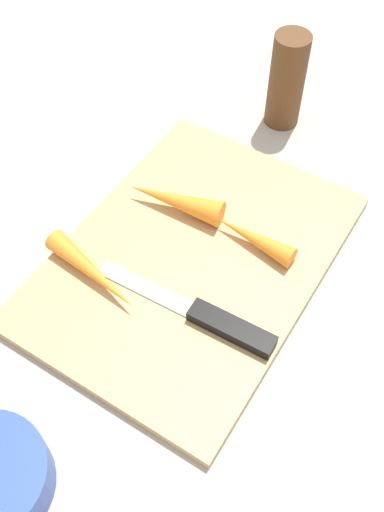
# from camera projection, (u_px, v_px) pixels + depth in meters

# --- Properties ---
(ground_plane) EXTENTS (1.40, 1.40, 0.00)m
(ground_plane) POSITION_uv_depth(u_px,v_px,m) (192.00, 262.00, 0.64)
(ground_plane) COLOR #ADA8A0
(cutting_board) EXTENTS (0.36, 0.26, 0.01)m
(cutting_board) POSITION_uv_depth(u_px,v_px,m) (192.00, 259.00, 0.64)
(cutting_board) COLOR tan
(cutting_board) RESTS_ON ground_plane
(knife) EXTENTS (0.03, 0.20, 0.01)m
(knife) POSITION_uv_depth(u_px,v_px,m) (219.00, 323.00, 0.58)
(knife) COLOR #B7B7BC
(knife) RESTS_ON cutting_board
(carrot_medium) EXTENTS (0.05, 0.12, 0.03)m
(carrot_medium) POSITION_uv_depth(u_px,v_px,m) (175.00, 200.00, 0.66)
(carrot_medium) COLOR orange
(carrot_medium) RESTS_ON cutting_board
(carrot_longest) EXTENTS (0.05, 0.13, 0.02)m
(carrot_longest) POSITION_uv_depth(u_px,v_px,m) (92.00, 272.00, 0.61)
(carrot_longest) COLOR orange
(carrot_longest) RESTS_ON cutting_board
(carrot_shortest) EXTENTS (0.03, 0.10, 0.02)m
(carrot_shortest) POSITION_uv_depth(u_px,v_px,m) (254.00, 238.00, 0.63)
(carrot_shortest) COLOR orange
(carrot_shortest) RESTS_ON cutting_board
(pepper_grinder) EXTENTS (0.04, 0.04, 0.12)m
(pepper_grinder) POSITION_uv_depth(u_px,v_px,m) (287.00, 81.00, 0.73)
(pepper_grinder) COLOR brown
(pepper_grinder) RESTS_ON ground_plane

